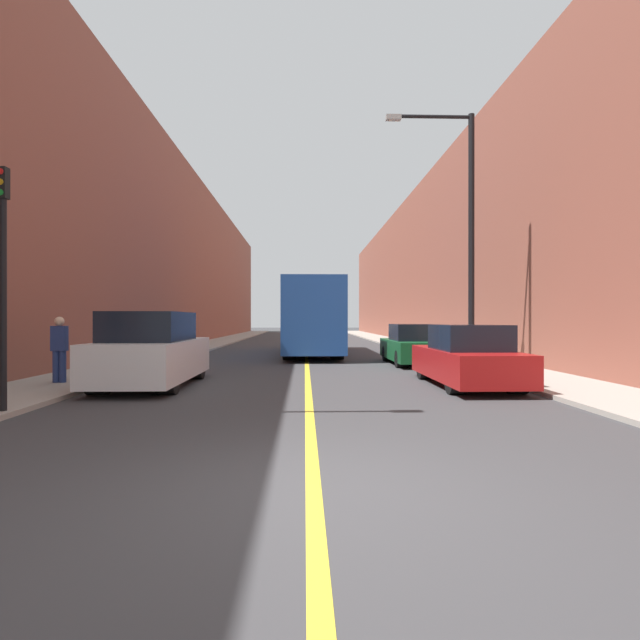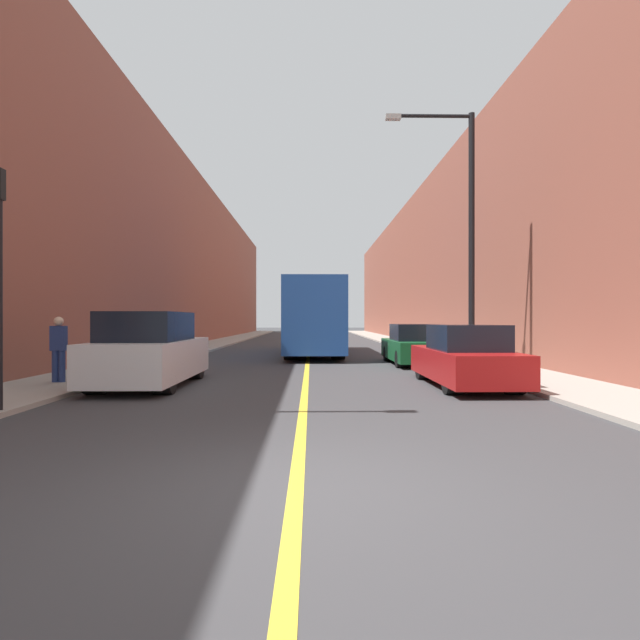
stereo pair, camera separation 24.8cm
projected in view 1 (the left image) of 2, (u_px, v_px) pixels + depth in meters
ground_plane at (314, 493)px, 4.89m from camera, size 200.00×200.00×0.00m
sidewalk_left at (214, 343)px, 34.68m from camera, size 2.52×72.00×0.10m
sidewalk_right at (397, 343)px, 35.08m from camera, size 2.52×72.00×0.10m
building_row_left at (166, 258)px, 34.57m from camera, size 4.00×72.00×11.99m
building_row_right at (443, 266)px, 35.18m from camera, size 4.00×72.00×10.97m
road_center_line at (306, 344)px, 34.88m from camera, size 0.16×72.00×0.01m
bus at (312, 317)px, 24.46m from camera, size 2.57×10.93×3.43m
parked_suv_left at (152, 352)px, 12.64m from camera, size 1.97×4.72×1.89m
car_right_near at (467, 359)px, 12.72m from camera, size 1.78×4.65×1.57m
car_right_mid at (414, 346)px, 18.96m from camera, size 1.89×4.57×1.53m
street_lamp_right at (464, 223)px, 16.57m from camera, size 2.96×0.24×8.44m
traffic_light at (3, 278)px, 8.71m from camera, size 0.16×0.18×4.26m
pedestrian at (59, 348)px, 12.65m from camera, size 0.37×0.23×1.67m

